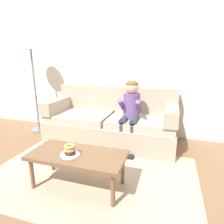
{
  "coord_description": "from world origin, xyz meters",
  "views": [
    {
      "loc": [
        0.87,
        -2.17,
        1.4
      ],
      "look_at": [
        0.05,
        0.45,
        0.65
      ],
      "focal_mm": 30.7,
      "sensor_mm": 36.0,
      "label": 1
    }
  ],
  "objects_px": {
    "coffee_table": "(78,157)",
    "couch": "(111,123)",
    "donut": "(70,152)",
    "person_child": "(130,109)",
    "toy_controller": "(54,152)",
    "floor_lamp": "(31,50)"
  },
  "relations": [
    {
      "from": "toy_controller",
      "to": "donut",
      "type": "bearing_deg",
      "value": -63.59
    },
    {
      "from": "toy_controller",
      "to": "floor_lamp",
      "type": "bearing_deg",
      "value": 119.36
    },
    {
      "from": "coffee_table",
      "to": "toy_controller",
      "type": "relative_size",
      "value": 4.66
    },
    {
      "from": "coffee_table",
      "to": "donut",
      "type": "height_order",
      "value": "donut"
    },
    {
      "from": "toy_controller",
      "to": "coffee_table",
      "type": "bearing_deg",
      "value": -58.73
    },
    {
      "from": "couch",
      "to": "coffee_table",
      "type": "distance_m",
      "value": 1.33
    },
    {
      "from": "couch",
      "to": "donut",
      "type": "bearing_deg",
      "value": -91.01
    },
    {
      "from": "couch",
      "to": "toy_controller",
      "type": "xyz_separation_m",
      "value": [
        -0.69,
        -0.72,
        -0.32
      ]
    },
    {
      "from": "donut",
      "to": "toy_controller",
      "type": "height_order",
      "value": "donut"
    },
    {
      "from": "donut",
      "to": "person_child",
      "type": "bearing_deg",
      "value": 71.02
    },
    {
      "from": "couch",
      "to": "donut",
      "type": "relative_size",
      "value": 18.12
    },
    {
      "from": "donut",
      "to": "toy_controller",
      "type": "bearing_deg",
      "value": 135.36
    },
    {
      "from": "coffee_table",
      "to": "toy_controller",
      "type": "bearing_deg",
      "value": 140.22
    },
    {
      "from": "person_child",
      "to": "floor_lamp",
      "type": "height_order",
      "value": "floor_lamp"
    },
    {
      "from": "coffee_table",
      "to": "person_child",
      "type": "xyz_separation_m",
      "value": [
        0.35,
        1.12,
        0.3
      ]
    },
    {
      "from": "person_child",
      "to": "toy_controller",
      "type": "relative_size",
      "value": 4.87
    },
    {
      "from": "coffee_table",
      "to": "couch",
      "type": "bearing_deg",
      "value": 91.38
    },
    {
      "from": "donut",
      "to": "floor_lamp",
      "type": "distance_m",
      "value": 2.4
    },
    {
      "from": "person_child",
      "to": "floor_lamp",
      "type": "xyz_separation_m",
      "value": [
        -1.95,
        0.27,
        0.91
      ]
    },
    {
      "from": "toy_controller",
      "to": "floor_lamp",
      "type": "xyz_separation_m",
      "value": [
        -0.88,
        0.78,
        1.56
      ]
    },
    {
      "from": "coffee_table",
      "to": "donut",
      "type": "distance_m",
      "value": 0.11
    },
    {
      "from": "couch",
      "to": "person_child",
      "type": "distance_m",
      "value": 0.54
    }
  ]
}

